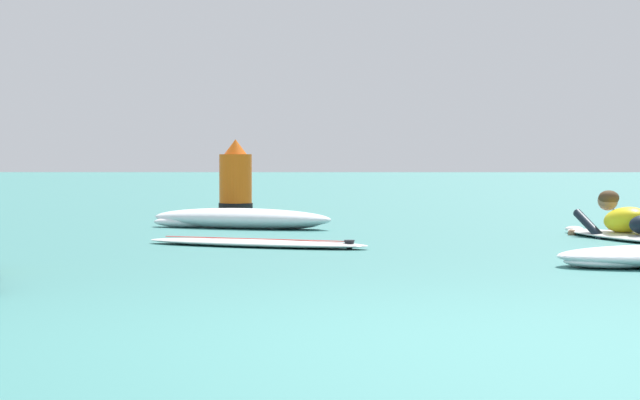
% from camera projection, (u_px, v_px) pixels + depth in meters
% --- Properties ---
extents(ground_plane, '(120.00, 120.00, 0.00)m').
position_uv_depth(ground_plane, '(363.00, 221.00, 15.04)').
color(ground_plane, '#387A75').
extents(surfer_far, '(1.22, 2.68, 0.54)m').
position_uv_depth(surfer_far, '(635.00, 227.00, 11.35)').
color(surfer_far, white).
rests_on(surfer_far, ground).
extents(drifting_surfboard, '(2.26, 1.25, 0.16)m').
position_uv_depth(drifting_surfboard, '(257.00, 243.00, 10.56)').
color(drifting_surfboard, white).
rests_on(drifting_surfboard, ground).
extents(whitewater_back, '(2.34, 1.33, 0.24)m').
position_uv_depth(whitewater_back, '(241.00, 219.00, 13.35)').
color(whitewater_back, white).
rests_on(whitewater_back, ground).
extents(channel_marker_buoy, '(0.55, 0.55, 1.14)m').
position_uv_depth(channel_marker_buoy, '(236.00, 182.00, 18.08)').
color(channel_marker_buoy, '#EA5B0F').
rests_on(channel_marker_buoy, ground).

